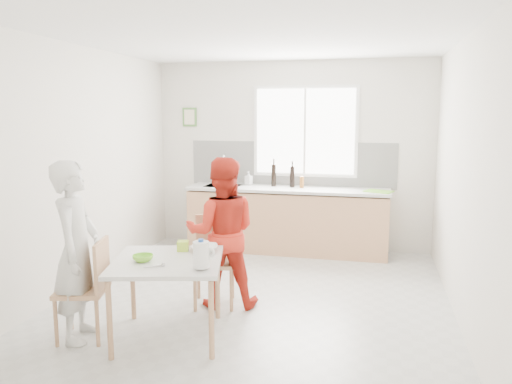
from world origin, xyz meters
The scene contains 21 objects.
ground centered at (0.00, 0.00, 0.00)m, with size 4.50×4.50×0.00m, color #B7B7B2.
room_shell centered at (0.00, 0.00, 1.64)m, with size 4.50×4.50×4.50m.
window centered at (0.20, 2.23, 1.70)m, with size 1.50×0.06×1.30m.
backsplash centered at (0.00, 2.24, 1.23)m, with size 3.00×0.02×0.65m, color white.
picture_frame centered at (-1.55, 2.23, 1.90)m, with size 0.22×0.03×0.28m.
kitchen_counter centered at (0.00, 1.95, 0.42)m, with size 2.84×0.64×1.37m.
dining_table centered at (-0.53, -1.04, 0.64)m, with size 1.12×1.12×0.71m.
chair_left centered at (-1.20, -1.20, 0.48)m, with size 0.49×0.49×0.88m.
chair_far centered at (-0.40, -0.16, 0.50)m, with size 0.51×0.51×0.91m.
person_white centered at (-1.29, -1.23, 0.79)m, with size 0.57×0.38×1.57m, color silver.
person_red centered at (-0.30, -0.21, 0.76)m, with size 0.74×0.58×1.53m, color red.
bowl_green centered at (-0.71, -1.13, 0.74)m, with size 0.18×0.18×0.06m, color #7ED731.
bowl_white centered at (-0.30, -0.72, 0.74)m, with size 0.24×0.24×0.06m, color white.
milk_jug centered at (-0.15, -1.23, 0.84)m, with size 0.18×0.13×0.23m.
green_box centered at (-0.51, -0.74, 0.75)m, with size 0.10×0.10×0.09m, color #A9D531.
spoon centered at (-0.56, -1.27, 0.72)m, with size 0.01×0.01×0.16m, color #A5A5AA.
cutting_board centered at (1.25, 1.87, 0.93)m, with size 0.35×0.25×0.01m, color #75CD2F.
wine_bottle_a centered at (-0.22, 2.05, 1.08)m, with size 0.07×0.07×0.32m, color black.
wine_bottle_b centered at (0.06, 2.02, 1.07)m, with size 0.07×0.07×0.30m, color black.
jar_amber centered at (0.19, 2.00, 1.00)m, with size 0.06×0.06×0.16m, color #975820.
soap_bottle centered at (-0.60, 2.10, 1.02)m, with size 0.09×0.09×0.20m, color #999999.
Camera 1 is at (1.18, -4.91, 1.96)m, focal length 35.00 mm.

